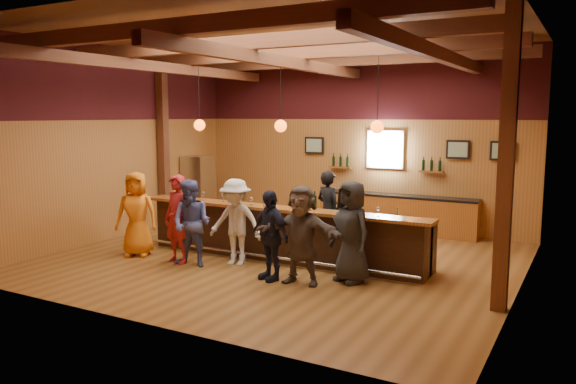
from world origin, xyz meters
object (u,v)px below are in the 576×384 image
object	(u,v)px
bar_counter	(285,233)
customer_white	(236,222)
customer_navy	(270,235)
customer_brown	(301,235)
ice_bucket	(298,202)
customer_orange	(137,214)
bottle_a	(307,202)
stainless_fridge	(198,188)
customer_denim	(192,223)
customer_dark	(351,232)
bartender	(328,211)
back_bar_cabinet	(396,213)
customer_redvest	(177,219)

from	to	relation	value
bar_counter	customer_white	size ratio (longest dim) A/B	3.72
customer_navy	customer_brown	size ratio (longest dim) A/B	0.93
customer_white	ice_bucket	size ratio (longest dim) A/B	7.44
customer_orange	customer_white	size ratio (longest dim) A/B	1.04
bottle_a	customer_white	bearing A→B (deg)	-150.45
stainless_fridge	customer_denim	size ratio (longest dim) A/B	1.07
bar_counter	customer_orange	bearing A→B (deg)	-155.39
customer_denim	customer_dark	bearing A→B (deg)	2.54
bar_counter	customer_denim	distance (m)	1.93
customer_navy	bartender	size ratio (longest dim) A/B	0.92
back_bar_cabinet	customer_navy	distance (m)	5.08
customer_orange	customer_navy	bearing A→B (deg)	-28.94
customer_navy	customer_dark	distance (m)	1.43
stainless_fridge	bottle_a	xyz separation A→B (m)	(4.74, -2.67, 0.35)
customer_white	customer_brown	size ratio (longest dim) A/B	0.98
stainless_fridge	customer_brown	bearing A→B (deg)	-36.44
customer_brown	ice_bucket	xyz separation A→B (m)	(-0.69, 1.17, 0.36)
customer_orange	customer_redvest	xyz separation A→B (m)	(1.12, -0.05, -0.00)
stainless_fridge	bottle_a	world-z (taller)	stainless_fridge
stainless_fridge	customer_redvest	size ratio (longest dim) A/B	1.03
customer_denim	bar_counter	bearing A→B (deg)	40.51
customer_brown	bar_counter	bearing A→B (deg)	123.68
customer_orange	customer_brown	distance (m)	3.92
customer_navy	customer_dark	xyz separation A→B (m)	(1.31, 0.57, 0.09)
customer_brown	customer_redvest	bearing A→B (deg)	174.25
customer_navy	bartender	distance (m)	2.42
back_bar_cabinet	stainless_fridge	distance (m)	5.43
customer_redvest	customer_denim	size ratio (longest dim) A/B	1.04
bartender	ice_bucket	distance (m)	1.26
customer_denim	ice_bucket	size ratio (longest dim) A/B	7.40
customer_orange	customer_brown	size ratio (longest dim) A/B	1.01
bar_counter	customer_brown	bearing A→B (deg)	-51.88
ice_bucket	bottle_a	bearing A→B (deg)	2.52
customer_dark	stainless_fridge	bearing A→B (deg)	177.42
customer_denim	ice_bucket	world-z (taller)	customer_denim
customer_denim	customer_dark	xyz separation A→B (m)	(3.09, 0.53, 0.05)
customer_dark	customer_navy	bearing A→B (deg)	-129.60
customer_orange	bartender	world-z (taller)	customer_orange
back_bar_cabinet	customer_white	distance (m)	4.84
customer_dark	bottle_a	size ratio (longest dim) A/B	4.98
stainless_fridge	customer_brown	xyz separation A→B (m)	(5.22, -3.85, -0.03)
stainless_fridge	customer_redvest	world-z (taller)	stainless_fridge
bar_counter	ice_bucket	bearing A→B (deg)	-29.49
customer_dark	bartender	bearing A→B (deg)	151.62
back_bar_cabinet	customer_white	xyz separation A→B (m)	(-1.78, -4.48, 0.37)
back_bar_cabinet	customer_brown	xyz separation A→B (m)	(-0.08, -4.97, 0.39)
customer_dark	bottle_a	xyz separation A→B (m)	(-1.19, 0.65, 0.35)
back_bar_cabinet	customer_dark	world-z (taller)	customer_dark
stainless_fridge	customer_white	size ratio (longest dim) A/B	1.06
customer_dark	bartender	world-z (taller)	customer_dark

